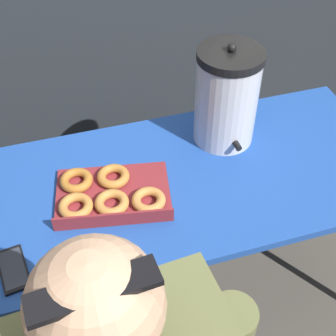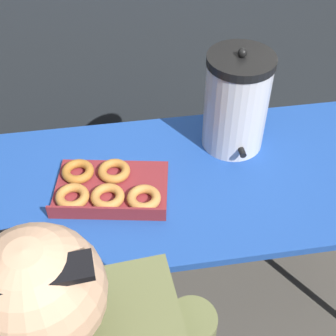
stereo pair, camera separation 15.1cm
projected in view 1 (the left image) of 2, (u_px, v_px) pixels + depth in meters
name	position (u px, v px, depth m)	size (l,w,h in m)	color
ground_plane	(185.00, 291.00, 2.07)	(12.00, 12.00, 0.00)	#4C473F
folding_table	(190.00, 186.00, 1.60)	(1.43, 0.67, 0.72)	#1E479E
donut_box	(109.00, 194.00, 1.48)	(0.40, 0.31, 0.05)	maroon
coffee_urn	(227.00, 97.00, 1.59)	(0.22, 0.25, 0.38)	silver
cell_phone	(13.00, 269.00, 1.30)	(0.09, 0.16, 0.01)	black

